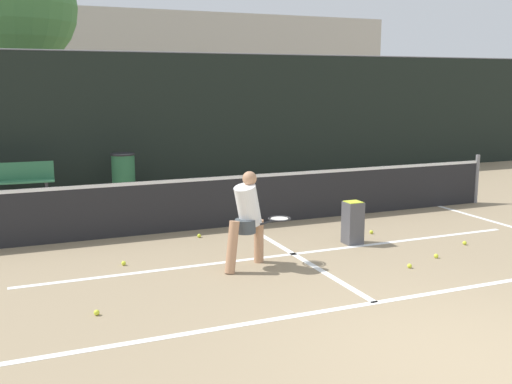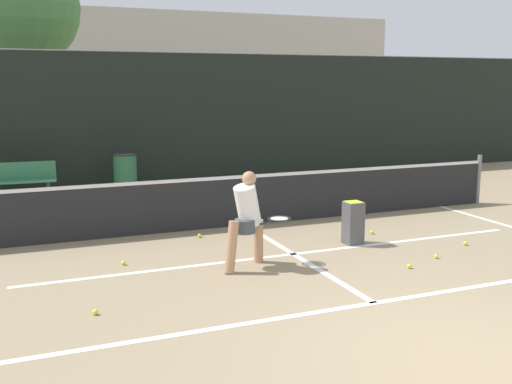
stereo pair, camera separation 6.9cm
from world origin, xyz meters
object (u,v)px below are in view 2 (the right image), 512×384
player_practicing (247,216)px  courtside_bench (13,180)px  trash_bin (125,173)px  ball_hopper (353,222)px

player_practicing → courtside_bench: player_practicing is taller
courtside_bench → trash_bin: size_ratio=1.97×
courtside_bench → trash_bin: bearing=5.6°
ball_hopper → trash_bin: 6.68m
ball_hopper → courtside_bench: 7.95m
player_practicing → ball_hopper: size_ratio=1.97×
ball_hopper → trash_bin: size_ratio=0.75×
player_practicing → trash_bin: 6.67m
trash_bin → courtside_bench: bearing=-177.6°
player_practicing → courtside_bench: size_ratio=0.75×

